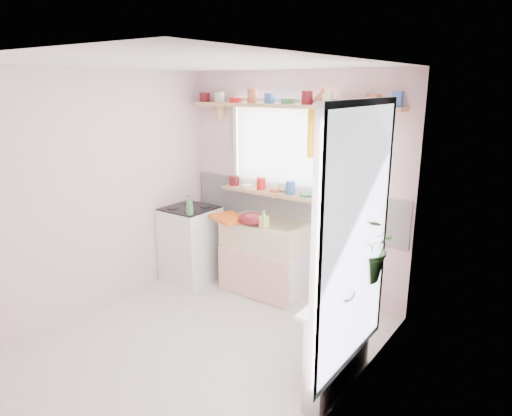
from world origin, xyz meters
The scene contains 19 objects.
room centered at (0.66, 0.86, 1.37)m, with size 3.20×3.20×3.20m.
sink_unit centered at (-0.15, 1.29, 0.43)m, with size 0.95×0.65×1.11m.
cooker centered at (-1.10, 1.05, 0.46)m, with size 0.58×0.58×0.93m.
radiator_ledge centered at (1.30, 0.20, 0.40)m, with size 0.22×0.95×0.78m.
windowsill centered at (-0.15, 1.48, 1.14)m, with size 1.40×0.22×0.04m, color tan.
pine_shelf centered at (0.00, 1.47, 2.12)m, with size 2.52×0.24×0.04m, color tan.
shelf_crockery centered at (0.00, 1.47, 2.20)m, with size 2.47×0.11×0.12m.
sill_crockery centered at (-0.17, 1.48, 1.22)m, with size 1.35×0.11×0.12m.
dish_tray centered at (-0.53, 1.10, 0.87)m, with size 0.42×0.31×0.04m, color #E15914.
colander centered at (-0.22, 1.10, 0.92)m, with size 0.29×0.29×0.13m, color maroon.
jade_plant centered at (1.33, 0.60, 1.07)m, with size 0.54×0.46×0.60m, color #3E6F2C.
fruit_bowl centered at (1.28, 0.12, 0.81)m, with size 0.30×0.30×0.07m, color silver.
herb_pot centered at (1.33, -0.20, 0.89)m, with size 0.12×0.08×0.23m, color #2E712D.
soap_bottle_sink centered at (-0.05, 1.10, 0.94)m, with size 0.08×0.08×0.18m, color #CAD860.
sill_cup centered at (-0.07, 1.54, 1.21)m, with size 0.13×0.13×0.10m, color white.
sill_bowl centered at (0.47, 1.42, 1.19)m, with size 0.22×0.22×0.07m, color #3755B5.
shelf_vase centered at (0.38, 1.53, 2.22)m, with size 0.16×0.16×0.17m, color #B65C38.
cooker_bottle centered at (-0.88, 0.83, 1.03)m, with size 0.09×0.09×0.23m, color #397343.
fruit centered at (1.28, 0.13, 0.87)m, with size 0.20×0.14×0.10m.
Camera 1 is at (2.62, -2.77, 2.34)m, focal length 32.00 mm.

